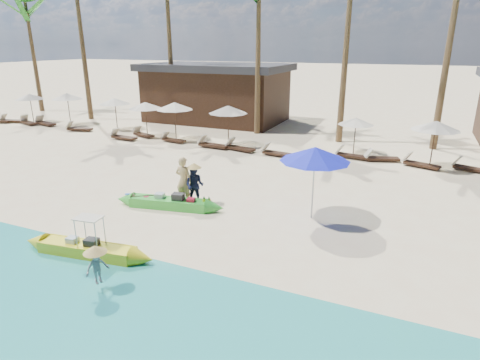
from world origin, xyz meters
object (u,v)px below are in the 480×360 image
at_px(yellow_canoe, 87,249).
at_px(blue_umbrella, 315,154).
at_px(tourist, 184,180).
at_px(green_canoe, 169,203).

xyz_separation_m(yellow_canoe, blue_umbrella, (5.20, 5.09, 2.08)).
distance_m(yellow_canoe, blue_umbrella, 7.57).
bearing_deg(tourist, blue_umbrella, -173.21).
height_order(yellow_canoe, tourist, tourist).
bearing_deg(yellow_canoe, green_canoe, 79.44).
xyz_separation_m(green_canoe, blue_umbrella, (4.99, 1.20, 2.08)).
bearing_deg(blue_umbrella, yellow_canoe, -135.57).
xyz_separation_m(tourist, blue_umbrella, (4.73, 0.56, 1.38)).
distance_m(green_canoe, yellow_canoe, 3.90).
bearing_deg(tourist, green_canoe, 67.42).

